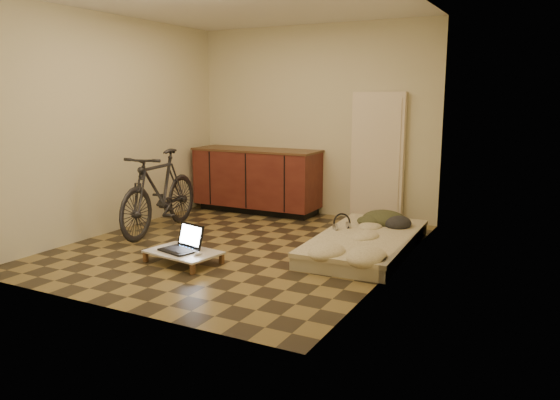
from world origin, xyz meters
The scene contains 10 objects.
room_shell centered at (0.00, 0.00, 1.30)m, with size 3.50×4.00×2.60m.
cabinets centered at (-0.75, 1.70, 0.47)m, with size 1.84×0.62×0.91m.
appliance_panel centered at (0.95, 1.94, 0.85)m, with size 0.70×0.10×1.70m, color beige.
bicycle centered at (-1.20, 0.13, 0.55)m, with size 0.50×1.70×1.10m, color black.
futon centered at (1.30, 0.52, 0.09)m, with size 1.04×2.03×0.17m.
clothing_pile centered at (1.34, 1.13, 0.28)m, with size 0.55×0.46×0.22m, color #373A22, non-canonical shape.
headphones centered at (0.97, 0.65, 0.25)m, with size 0.24×0.22×0.16m, color black, non-canonical shape.
lap_desk centered at (-0.17, -0.77, 0.10)m, with size 0.78×0.57×0.12m.
laptop centered at (-0.20, -0.73, 0.17)m, with size 0.43×0.40×0.25m.
mouse centered at (0.04, -0.80, 0.14)m, with size 0.05×0.09×0.03m, color white.
Camera 1 is at (3.13, -4.98, 1.64)m, focal length 35.00 mm.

